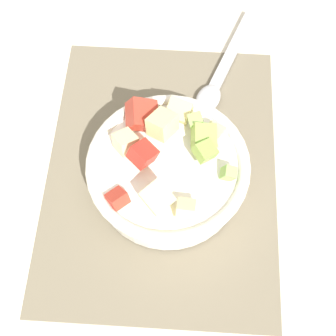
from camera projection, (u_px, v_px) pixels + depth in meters
ground_plane at (162, 171)px, 0.70m from camera, size 2.40×2.40×0.00m
placemat at (162, 170)px, 0.70m from camera, size 0.45×0.33×0.01m
salad_bowl at (168, 169)px, 0.66m from camera, size 0.22×0.22×0.10m
serving_spoon at (219, 77)px, 0.76m from camera, size 0.22×0.11×0.01m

